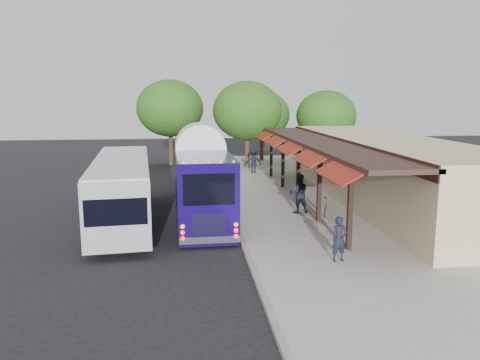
{
  "coord_description": "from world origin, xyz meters",
  "views": [
    {
      "loc": [
        -2.08,
        -19.97,
        5.81
      ],
      "look_at": [
        0.44,
        2.08,
        1.8
      ],
      "focal_mm": 35.0,
      "sensor_mm": 36.0,
      "label": 1
    }
  ],
  "objects_px": {
    "ped_d": "(254,161)",
    "sign_board": "(325,204)",
    "coach_bus": "(200,176)",
    "ped_a": "(339,239)",
    "ped_c": "(230,171)",
    "city_bus": "(122,187)",
    "ped_b": "(299,193)"
  },
  "relations": [
    {
      "from": "ped_b",
      "to": "ped_d",
      "type": "bearing_deg",
      "value": -87.45
    },
    {
      "from": "ped_a",
      "to": "sign_board",
      "type": "bearing_deg",
      "value": 66.93
    },
    {
      "from": "city_bus",
      "to": "sign_board",
      "type": "relative_size",
      "value": 11.41
    },
    {
      "from": "ped_c",
      "to": "city_bus",
      "type": "bearing_deg",
      "value": 57.19
    },
    {
      "from": "ped_a",
      "to": "ped_d",
      "type": "bearing_deg",
      "value": 79.77
    },
    {
      "from": "coach_bus",
      "to": "sign_board",
      "type": "relative_size",
      "value": 11.44
    },
    {
      "from": "ped_a",
      "to": "ped_c",
      "type": "distance_m",
      "value": 14.51
    },
    {
      "from": "ped_b",
      "to": "ped_d",
      "type": "height_order",
      "value": "ped_b"
    },
    {
      "from": "coach_bus",
      "to": "ped_c",
      "type": "distance_m",
      "value": 6.97
    },
    {
      "from": "ped_b",
      "to": "ped_a",
      "type": "bearing_deg",
      "value": 88.43
    },
    {
      "from": "ped_a",
      "to": "ped_b",
      "type": "relative_size",
      "value": 0.82
    },
    {
      "from": "ped_d",
      "to": "sign_board",
      "type": "bearing_deg",
      "value": 99.09
    },
    {
      "from": "city_bus",
      "to": "ped_d",
      "type": "distance_m",
      "value": 14.67
    },
    {
      "from": "ped_d",
      "to": "sign_board",
      "type": "distance_m",
      "value": 13.31
    },
    {
      "from": "ped_c",
      "to": "sign_board",
      "type": "height_order",
      "value": "ped_c"
    },
    {
      "from": "ped_c",
      "to": "coach_bus",
      "type": "bearing_deg",
      "value": 76.57
    },
    {
      "from": "coach_bus",
      "to": "ped_c",
      "type": "relative_size",
      "value": 5.97
    },
    {
      "from": "coach_bus",
      "to": "ped_d",
      "type": "distance_m",
      "value": 12.12
    },
    {
      "from": "ped_b",
      "to": "ped_d",
      "type": "relative_size",
      "value": 1.07
    },
    {
      "from": "sign_board",
      "to": "ped_c",
      "type": "bearing_deg",
      "value": 123.81
    },
    {
      "from": "ped_a",
      "to": "ped_b",
      "type": "distance_m",
      "value": 6.84
    },
    {
      "from": "city_bus",
      "to": "ped_a",
      "type": "height_order",
      "value": "city_bus"
    },
    {
      "from": "sign_board",
      "to": "ped_d",
      "type": "bearing_deg",
      "value": 106.68
    },
    {
      "from": "coach_bus",
      "to": "ped_b",
      "type": "height_order",
      "value": "coach_bus"
    },
    {
      "from": "city_bus",
      "to": "coach_bus",
      "type": "bearing_deg",
      "value": 10.69
    },
    {
      "from": "ped_d",
      "to": "coach_bus",
      "type": "bearing_deg",
      "value": 71.95
    },
    {
      "from": "ped_d",
      "to": "sign_board",
      "type": "relative_size",
      "value": 1.85
    },
    {
      "from": "ped_a",
      "to": "sign_board",
      "type": "distance_m",
      "value": 5.91
    },
    {
      "from": "city_bus",
      "to": "ped_b",
      "type": "distance_m",
      "value": 8.4
    },
    {
      "from": "ped_d",
      "to": "sign_board",
      "type": "height_order",
      "value": "ped_d"
    },
    {
      "from": "city_bus",
      "to": "ped_a",
      "type": "xyz_separation_m",
      "value": [
        8.16,
        -6.66,
        -0.7
      ]
    },
    {
      "from": "ped_d",
      "to": "city_bus",
      "type": "bearing_deg",
      "value": 60.03
    }
  ]
}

